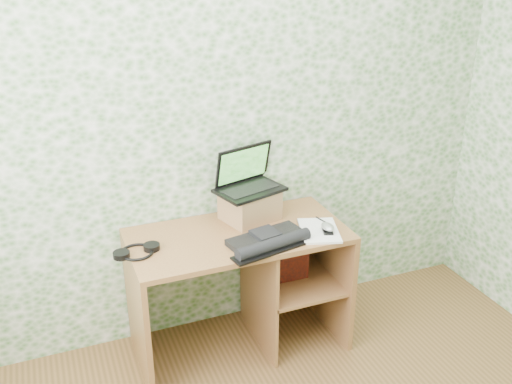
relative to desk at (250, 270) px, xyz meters
name	(u,v)px	position (x,y,z in m)	size (l,w,h in m)	color
wall_back	(218,122)	(-0.08, 0.28, 0.82)	(3.50, 3.50, 0.00)	silver
desk	(250,270)	(0.00, 0.00, 0.00)	(1.20, 0.60, 0.75)	brown
riser	(250,205)	(0.05, 0.12, 0.36)	(0.29, 0.24, 0.17)	olive
laptop	(247,179)	(0.05, 0.15, 0.50)	(0.42, 0.35, 0.24)	black
keyboard	(269,241)	(0.03, -0.21, 0.29)	(0.49, 0.33, 0.07)	black
headphones	(137,251)	(-0.64, -0.05, 0.28)	(0.25, 0.20, 0.03)	black
notepad	(319,231)	(0.35, -0.18, 0.28)	(0.20, 0.29, 0.01)	white
mouse	(328,229)	(0.38, -0.21, 0.30)	(0.06, 0.10, 0.03)	#B1B1B3
pen	(323,221)	(0.41, -0.10, 0.29)	(0.01, 0.01, 0.13)	black
red_box	(287,256)	(0.22, -0.03, 0.06)	(0.25, 0.08, 0.30)	maroon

